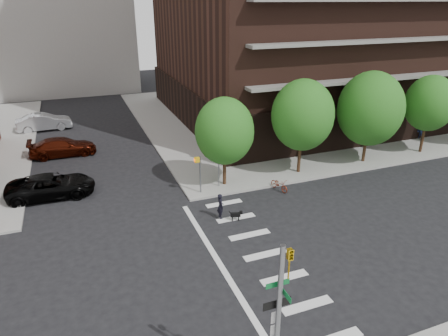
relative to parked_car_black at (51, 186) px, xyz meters
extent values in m
plane|color=black|center=(7.36, -11.07, -0.77)|extent=(120.00, 120.00, 0.00)
cube|color=gray|center=(27.86, 12.43, -0.70)|extent=(39.00, 33.00, 0.15)
cube|color=silver|center=(10.36, -15.07, -0.77)|extent=(2.40, 0.50, 0.01)
cube|color=silver|center=(10.36, -13.07, -0.77)|extent=(2.40, 0.50, 0.01)
cube|color=silver|center=(10.36, -11.07, -0.77)|extent=(2.40, 0.50, 0.01)
cube|color=silver|center=(10.36, -9.07, -0.77)|extent=(2.40, 0.50, 0.01)
cube|color=silver|center=(10.36, -7.07, -0.77)|extent=(2.40, 0.50, 0.01)
cube|color=silver|center=(10.36, -5.07, -0.77)|extent=(2.40, 0.50, 0.01)
cube|color=silver|center=(7.86, -11.07, -0.77)|extent=(0.30, 13.00, 0.01)
cube|color=black|center=(25.36, 12.93, 1.38)|extent=(25.50, 25.50, 4.00)
cube|color=maroon|center=(38.56, 3.43, 2.18)|extent=(1.40, 5.00, 0.20)
cylinder|color=#301E11|center=(11.36, -2.57, 0.53)|extent=(0.24, 0.24, 2.30)
sphere|color=#235B19|center=(11.36, -2.57, 3.28)|extent=(4.00, 4.00, 4.00)
cylinder|color=#301E11|center=(17.36, -2.57, 0.68)|extent=(0.24, 0.24, 2.60)
sphere|color=#235B19|center=(17.36, -2.57, 3.78)|extent=(4.50, 4.50, 4.50)
cylinder|color=#301E11|center=(23.36, -2.57, 0.53)|extent=(0.24, 0.24, 2.30)
sphere|color=#235B19|center=(23.36, -2.57, 3.68)|extent=(5.00, 5.00, 5.00)
cylinder|color=#301E11|center=(29.36, -2.57, 0.68)|extent=(0.24, 0.24, 2.60)
sphere|color=#235B19|center=(29.36, -2.57, 3.58)|extent=(4.00, 4.00, 4.00)
cylinder|color=slate|center=(6.86, -18.57, 2.38)|extent=(0.16, 0.16, 6.00)
imported|color=gold|center=(7.11, -18.57, 4.68)|extent=(0.16, 0.20, 1.00)
cube|color=#0A5926|center=(6.86, -18.42, 3.98)|extent=(0.75, 0.02, 0.18)
cube|color=#0A5926|center=(7.01, -18.57, 3.73)|extent=(0.02, 0.75, 0.18)
cube|color=black|center=(6.86, -18.45, 3.28)|extent=(0.90, 0.02, 0.28)
cube|color=silver|center=(6.86, -18.45, 2.78)|extent=(0.32, 0.02, 0.42)
cube|color=silver|center=(6.86, -18.45, 2.28)|extent=(0.32, 0.02, 0.42)
cylinder|color=slate|center=(9.36, -3.27, 0.68)|extent=(0.10, 0.10, 2.60)
cube|color=gold|center=(9.16, -3.27, 1.78)|extent=(0.32, 0.25, 0.32)
cylinder|color=slate|center=(10.86, -2.77, 0.48)|extent=(0.08, 0.08, 2.20)
cube|color=gold|center=(10.86, -2.92, 1.38)|extent=(0.64, 0.02, 0.64)
imported|color=black|center=(0.00, 0.00, 0.00)|extent=(2.76, 5.64, 1.54)
imported|color=#370D05|center=(0.80, 7.79, 0.00)|extent=(2.20, 5.34, 1.55)
imported|color=silver|center=(-0.84, 16.00, 0.08)|extent=(2.10, 5.26, 1.70)
imported|color=maroon|center=(14.63, -4.61, -0.34)|extent=(0.93, 1.71, 0.85)
imported|color=black|center=(9.50, -6.69, 0.03)|extent=(0.59, 0.39, 1.60)
cube|color=black|center=(10.23, -7.30, -0.40)|extent=(0.62, 0.36, 0.24)
cube|color=black|center=(10.54, -7.40, -0.25)|extent=(0.21, 0.18, 0.17)
cylinder|color=black|center=(10.41, -7.24, -0.64)|extent=(0.06, 0.06, 0.26)
cylinder|color=black|center=(10.06, -7.36, -0.64)|extent=(0.06, 0.06, 0.26)
imported|color=navy|center=(31.84, -0.07, 0.17)|extent=(0.79, 0.62, 1.59)
camera|label=1|loc=(2.14, -26.42, 11.48)|focal=32.00mm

